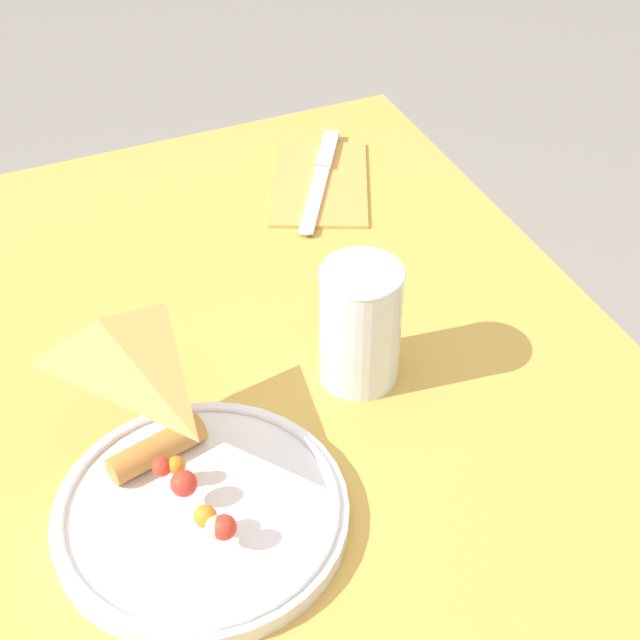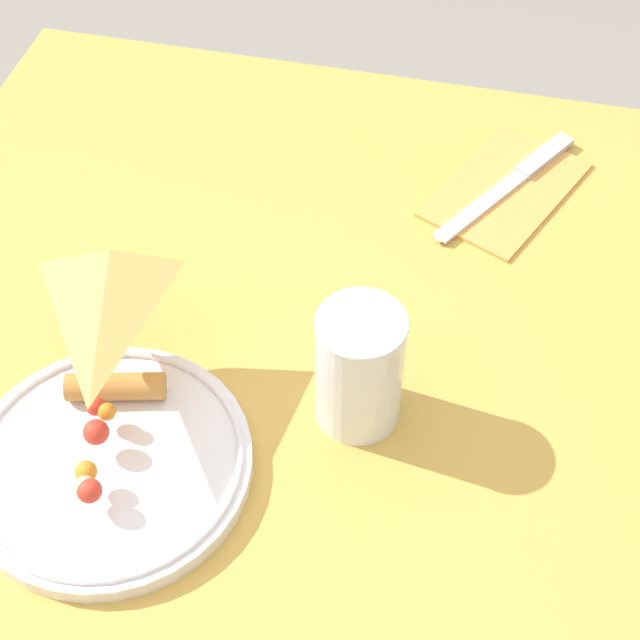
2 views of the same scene
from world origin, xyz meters
TOP-DOWN VIEW (x-y plane):
  - dining_table at (0.00, 0.00)m, footprint 1.17×0.77m
  - plate_pizza at (0.01, -0.07)m, footprint 0.24×0.24m
  - milk_glass at (-0.10, 0.12)m, footprint 0.08×0.08m
  - napkin_folded at (-0.41, 0.22)m, footprint 0.21×0.18m
  - butter_knife at (-0.42, 0.22)m, footprint 0.20×0.13m

SIDE VIEW (x-z plane):
  - dining_table at x=0.00m, z-range 0.26..0.98m
  - napkin_folded at x=-0.41m, z-range 0.72..0.73m
  - butter_knife at x=-0.42m, z-range 0.72..0.73m
  - plate_pizza at x=0.01m, z-range 0.71..0.76m
  - milk_glass at x=-0.10m, z-range 0.72..0.84m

